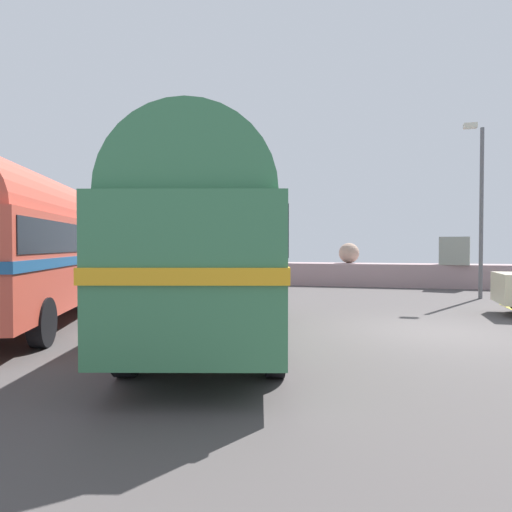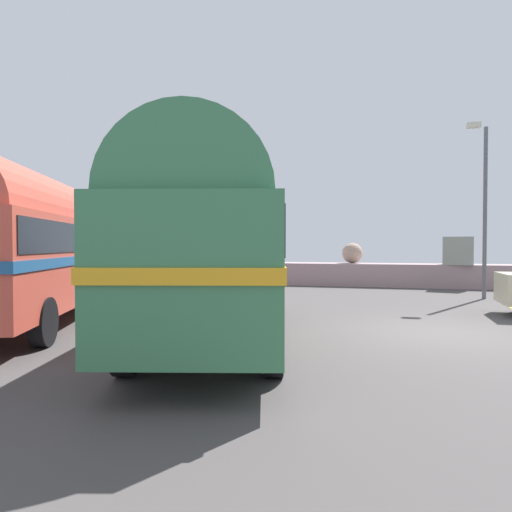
# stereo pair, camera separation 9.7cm
# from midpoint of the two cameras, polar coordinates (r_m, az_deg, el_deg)

# --- Properties ---
(ground) EXTENTS (32.00, 26.00, 0.02)m
(ground) POSITION_cam_midpoint_polar(r_m,az_deg,el_deg) (11.12, 22.33, -8.95)
(ground) COLOR #494444
(breakwater) EXTENTS (31.36, 2.04, 2.37)m
(breakwater) POSITION_cam_midpoint_polar(r_m,az_deg,el_deg) (22.72, 18.38, -2.04)
(breakwater) COLOR gray
(breakwater) RESTS_ON ground
(vintage_coach) EXTENTS (4.40, 8.91, 3.70)m
(vintage_coach) POSITION_cam_midpoint_polar(r_m,az_deg,el_deg) (9.37, -4.58, 1.77)
(vintage_coach) COLOR black
(vintage_coach) RESTS_ON ground
(second_coach) EXTENTS (5.36, 8.86, 3.70)m
(second_coach) POSITION_cam_midpoint_polar(r_m,az_deg,el_deg) (12.41, -26.05, 1.53)
(second_coach) COLOR black
(second_coach) RESTS_ON ground
(lamp_post) EXTENTS (0.85, 0.98, 6.29)m
(lamp_post) POSITION_cam_midpoint_polar(r_m,az_deg,el_deg) (18.51, 26.87, 6.07)
(lamp_post) COLOR #5B5B60
(lamp_post) RESTS_ON ground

